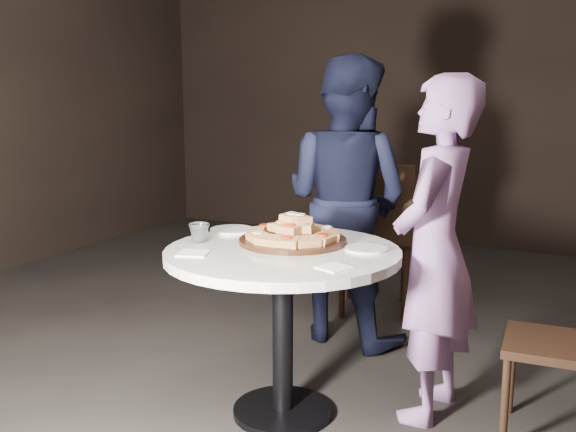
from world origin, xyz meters
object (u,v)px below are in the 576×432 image
(serving_board, at_px, (293,241))
(diner_navy, at_px, (346,201))
(focaccia_pile, at_px, (293,231))
(water_glass, at_px, (199,233))
(chair_far, at_px, (375,228))
(diner_teal, at_px, (435,250))
(table, at_px, (283,281))

(serving_board, height_order, diner_navy, diner_navy)
(focaccia_pile, bearing_deg, water_glass, -155.23)
(serving_board, distance_m, chair_far, 1.30)
(serving_board, xyz_separation_m, chair_far, (-0.06, 1.28, -0.19))
(diner_navy, height_order, diner_teal, diner_navy)
(table, height_order, diner_teal, diner_teal)
(chair_far, bearing_deg, table, 75.65)
(water_glass, height_order, diner_teal, diner_teal)
(water_glass, bearing_deg, serving_board, 24.37)
(table, relative_size, serving_board, 2.78)
(focaccia_pile, bearing_deg, chair_far, 92.74)
(table, bearing_deg, water_glass, -172.82)
(serving_board, relative_size, focaccia_pile, 1.11)
(focaccia_pile, xyz_separation_m, water_glass, (-0.37, -0.17, -0.01))
(focaccia_pile, height_order, water_glass, focaccia_pile)
(water_glass, distance_m, chair_far, 1.50)
(chair_far, bearing_deg, focaccia_pile, 75.42)
(chair_far, height_order, diner_teal, diner_teal)
(serving_board, distance_m, focaccia_pile, 0.04)
(table, bearing_deg, focaccia_pile, 95.37)
(chair_far, bearing_deg, diner_navy, 68.70)
(focaccia_pile, relative_size, diner_teal, 0.29)
(table, bearing_deg, diner_teal, 28.11)
(serving_board, relative_size, water_glass, 5.19)
(serving_board, distance_m, diner_navy, 0.86)
(water_glass, relative_size, diner_teal, 0.06)
(focaccia_pile, height_order, diner_teal, diner_teal)
(serving_board, relative_size, chair_far, 0.48)
(chair_far, xyz_separation_m, diner_navy, (-0.03, -0.43, 0.23))
(focaccia_pile, height_order, chair_far, chair_far)
(water_glass, height_order, diner_navy, diner_navy)
(serving_board, xyz_separation_m, focaccia_pile, (0.00, 0.00, 0.04))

